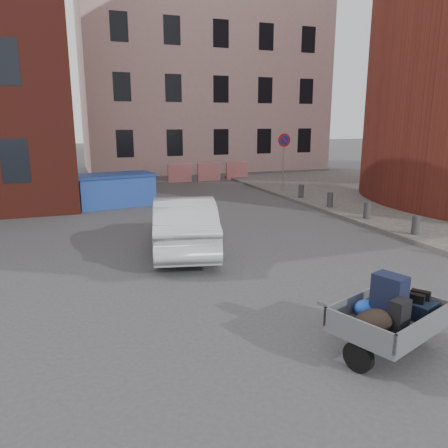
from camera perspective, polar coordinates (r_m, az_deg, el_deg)
name	(u,v)px	position (r m, az deg, el deg)	size (l,w,h in m)	color
ground	(239,276)	(9.70, 1.94, -6.83)	(120.00, 120.00, 0.00)	#38383A
sidewalk	(443,209)	(18.59, 26.73, 1.77)	(9.00, 24.00, 0.12)	#474442
building_pink	(202,66)	(32.07, -2.95, 19.95)	(16.00, 8.00, 14.00)	#C6A198
no_parking_sign	(284,150)	(20.29, 7.83, 9.52)	(0.60, 0.09, 2.65)	gray
bollards	(367,211)	(15.41, 18.17, 1.67)	(0.22, 9.02, 0.55)	#3A3A3D
barriers	(209,172)	(24.81, -1.98, 6.82)	(4.70, 0.18, 1.00)	red
trailer	(388,316)	(6.85, 20.69, -11.15)	(1.88, 1.98, 1.20)	black
dumpster	(115,190)	(18.03, -14.08, 4.37)	(3.25, 2.03, 1.28)	#2244A2
silver_car	(184,223)	(11.48, -5.28, 0.09)	(1.52, 4.36, 1.44)	#B8BBC0
bicycle	(398,192)	(18.78, 21.75, 3.90)	(0.58, 1.66, 0.87)	black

